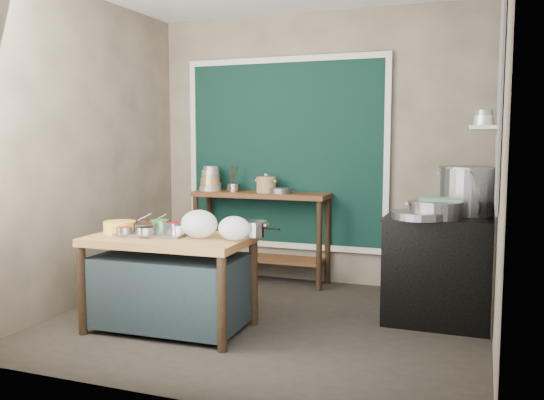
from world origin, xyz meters
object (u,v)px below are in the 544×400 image
(condiment_tray, at_px, (155,233))
(stock_pot, at_px, (470,190))
(prep_table, at_px, (170,283))
(ceramic_crock, at_px, (266,186))
(steamer, at_px, (435,210))
(stove_block, at_px, (442,271))
(utensil_cup, at_px, (234,187))
(back_counter, at_px, (261,237))
(yellow_basin, at_px, (120,227))
(saucepan, at_px, (253,229))

(condiment_tray, xyz_separation_m, stock_pot, (2.34, 1.12, 0.32))
(condiment_tray, height_order, stock_pot, stock_pot)
(prep_table, relative_size, ceramic_crock, 5.74)
(prep_table, relative_size, steamer, 2.86)
(stock_pot, relative_size, steamer, 1.17)
(stove_block, xyz_separation_m, utensil_cup, (-2.21, 0.73, 0.57))
(condiment_tray, relative_size, ceramic_crock, 2.52)
(condiment_tray, height_order, steamer, steamer)
(prep_table, relative_size, back_counter, 0.86)
(steamer, bearing_deg, condiment_tray, -160.04)
(utensil_cup, bearing_deg, ceramic_crock, -0.04)
(prep_table, distance_m, stock_pot, 2.58)
(condiment_tray, bearing_deg, stock_pot, 25.64)
(stove_block, height_order, yellow_basin, stove_block)
(prep_table, relative_size, utensil_cup, 8.84)
(back_counter, xyz_separation_m, yellow_basin, (-0.54, -1.73, 0.32))
(stock_pot, bearing_deg, saucepan, -149.46)
(saucepan, distance_m, steamer, 1.45)
(saucepan, distance_m, utensil_cup, 1.69)
(condiment_tray, xyz_separation_m, utensil_cup, (-0.06, 1.66, 0.23))
(saucepan, bearing_deg, steamer, 35.18)
(saucepan, bearing_deg, back_counter, 121.51)
(condiment_tray, relative_size, steamer, 1.26)
(steamer, bearing_deg, yellow_basin, -160.85)
(ceramic_crock, height_order, stock_pot, stock_pot)
(stove_block, relative_size, stock_pot, 1.76)
(yellow_basin, xyz_separation_m, ceramic_crock, (0.60, 1.72, 0.22))
(prep_table, relative_size, stove_block, 1.39)
(saucepan, height_order, ceramic_crock, ceramic_crock)
(prep_table, bearing_deg, saucepan, 19.25)
(stove_block, height_order, ceramic_crock, ceramic_crock)
(back_counter, bearing_deg, stove_block, -21.02)
(saucepan, xyz_separation_m, stock_pot, (1.57, 0.93, 0.27))
(back_counter, relative_size, yellow_basin, 5.67)
(back_counter, relative_size, utensil_cup, 10.26)
(ceramic_crock, bearing_deg, stock_pot, -14.84)
(back_counter, relative_size, condiment_tray, 2.64)
(condiment_tray, distance_m, steamer, 2.24)
(saucepan, xyz_separation_m, steamer, (1.33, 0.57, 0.14))
(stove_block, xyz_separation_m, steamer, (-0.06, -0.17, 0.53))
(back_counter, xyz_separation_m, steamer, (1.84, -0.90, 0.48))
(yellow_basin, height_order, saucepan, saucepan)
(prep_table, bearing_deg, steamer, 20.54)
(back_counter, bearing_deg, utensil_cup, -179.38)
(stove_block, bearing_deg, yellow_basin, -157.75)
(saucepan, bearing_deg, prep_table, -146.71)
(utensil_cup, distance_m, ceramic_crock, 0.37)
(utensil_cup, relative_size, stock_pot, 0.28)
(prep_table, bearing_deg, yellow_basin, -178.94)
(steamer, bearing_deg, saucepan, -156.93)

